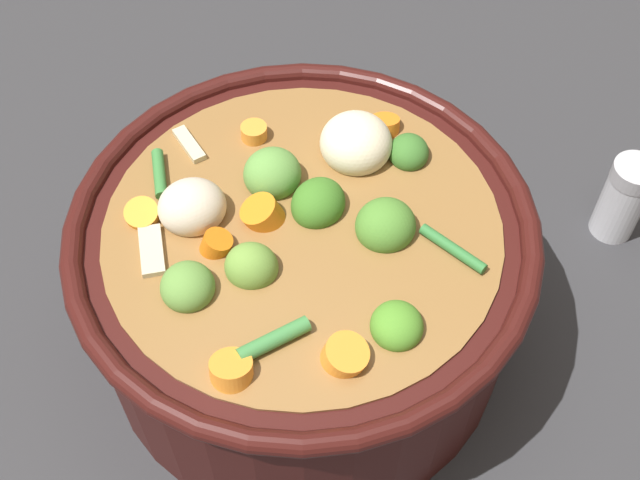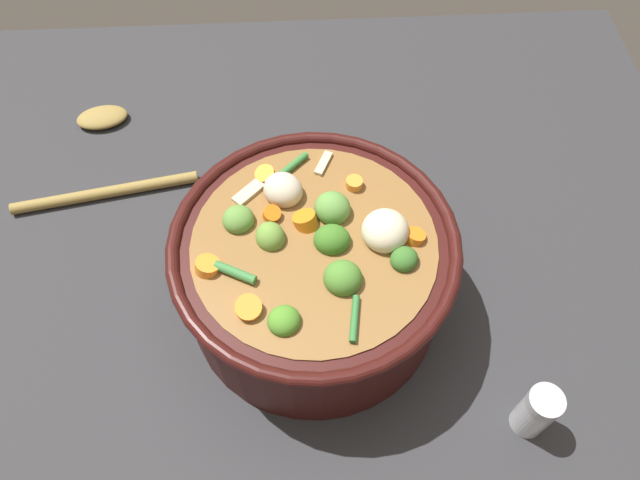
# 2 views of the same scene
# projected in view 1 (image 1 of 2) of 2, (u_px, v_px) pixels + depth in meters

# --- Properties ---
(ground_plane) EXTENTS (1.10, 1.10, 0.00)m
(ground_plane) POSITION_uv_depth(u_px,v_px,m) (305.00, 329.00, 0.65)
(ground_plane) COLOR #2D2D30
(cooking_pot) EXTENTS (0.32, 0.32, 0.16)m
(cooking_pot) POSITION_uv_depth(u_px,v_px,m) (304.00, 276.00, 0.60)
(cooking_pot) COLOR #38110F
(cooking_pot) RESTS_ON ground_plane
(salt_shaker) EXTENTS (0.04, 0.04, 0.08)m
(salt_shaker) POSITION_uv_depth(u_px,v_px,m) (623.00, 199.00, 0.68)
(salt_shaker) COLOR silver
(salt_shaker) RESTS_ON ground_plane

